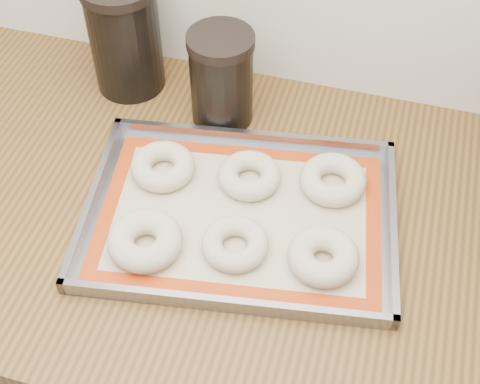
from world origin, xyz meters
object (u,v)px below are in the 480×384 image
(canister_mid, at_px, (221,78))
(bagel_front_left, at_px, (145,241))
(canister_left, at_px, (125,36))
(baking_tray, at_px, (240,215))
(bagel_front_right, at_px, (323,256))
(bagel_front_mid, at_px, (235,244))
(bagel_back_right, at_px, (333,180))
(bagel_back_mid, at_px, (249,176))
(bagel_back_left, at_px, (163,166))

(canister_mid, bearing_deg, bagel_front_left, -94.20)
(bagel_front_left, bearing_deg, canister_left, 115.20)
(canister_left, bearing_deg, baking_tray, -42.12)
(baking_tray, distance_m, bagel_front_right, 0.15)
(bagel_front_mid, bearing_deg, bagel_front_left, -165.31)
(bagel_front_mid, relative_size, canister_left, 0.48)
(baking_tray, bearing_deg, bagel_back_right, 38.27)
(bagel_front_right, xyz_separation_m, bagel_back_right, (-0.01, 0.15, -0.00))
(bagel_front_right, xyz_separation_m, bagel_back_mid, (-0.14, 0.12, -0.00))
(bagel_front_right, relative_size, bagel_back_mid, 1.03)
(bagel_front_left, relative_size, bagel_back_left, 1.07)
(bagel_front_left, height_order, canister_left, canister_left)
(canister_left, bearing_deg, bagel_front_mid, -47.46)
(bagel_back_right, bearing_deg, canister_left, 158.92)
(baking_tray, bearing_deg, bagel_back_mid, 93.97)
(baking_tray, distance_m, bagel_back_left, 0.15)
(bagel_back_right, height_order, canister_mid, canister_mid)
(bagel_front_left, height_order, canister_mid, canister_mid)
(bagel_front_left, relative_size, bagel_front_right, 1.07)
(bagel_front_left, xyz_separation_m, canister_left, (-0.16, 0.34, 0.08))
(bagel_front_right, height_order, bagel_back_mid, bagel_front_right)
(bagel_back_left, bearing_deg, bagel_back_mid, 8.15)
(bagel_back_right, distance_m, canister_left, 0.43)
(bagel_front_right, distance_m, bagel_back_mid, 0.19)
(baking_tray, distance_m, canister_mid, 0.24)
(bagel_front_left, bearing_deg, bagel_front_mid, 14.69)
(bagel_front_right, bearing_deg, bagel_front_mid, -175.11)
(bagel_back_left, distance_m, bagel_back_mid, 0.14)
(bagel_back_right, distance_m, canister_mid, 0.25)
(bagel_back_left, xyz_separation_m, bagel_back_right, (0.26, 0.05, 0.00))
(baking_tray, height_order, bagel_back_left, bagel_back_left)
(bagel_front_left, distance_m, bagel_back_mid, 0.20)
(bagel_front_mid, bearing_deg, bagel_back_left, 143.28)
(bagel_back_mid, xyz_separation_m, canister_left, (-0.27, 0.18, 0.08))
(bagel_front_mid, relative_size, bagel_back_right, 0.93)
(baking_tray, relative_size, bagel_back_right, 4.88)
(bagel_back_left, height_order, bagel_back_right, same)
(canister_mid, bearing_deg, bagel_back_left, -107.40)
(baking_tray, bearing_deg, canister_mid, 113.66)
(bagel_front_mid, bearing_deg, baking_tray, 99.59)
(bagel_back_left, bearing_deg, canister_left, 124.13)
(canister_mid, bearing_deg, bagel_front_right, -48.87)
(bagel_back_mid, bearing_deg, canister_left, 146.45)
(bagel_back_mid, xyz_separation_m, bagel_back_right, (0.13, 0.03, 0.00))
(bagel_front_mid, xyz_separation_m, bagel_back_left, (-0.15, 0.11, 0.00))
(baking_tray, height_order, canister_mid, canister_mid)
(bagel_front_left, distance_m, bagel_back_left, 0.15)
(bagel_back_mid, xyz_separation_m, canister_mid, (-0.09, 0.14, 0.06))
(bagel_front_right, distance_m, canister_mid, 0.35)
(bagel_back_mid, distance_m, canister_left, 0.33)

